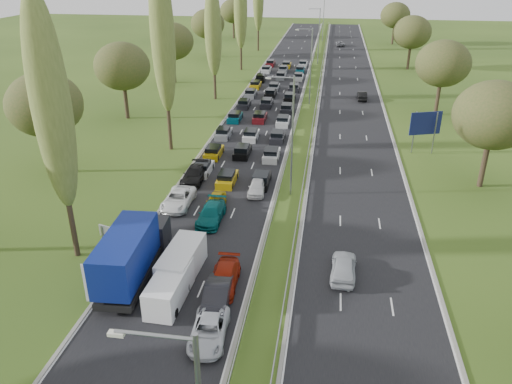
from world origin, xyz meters
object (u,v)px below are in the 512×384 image
at_px(blue_lorry, 132,253).
at_px(white_van_rear, 183,260).
at_px(info_sign, 107,234).
at_px(near_car_3, 195,174).
at_px(white_van_front, 170,286).
at_px(near_car_2, 178,199).
at_px(direction_sign, 425,125).

bearing_deg(blue_lorry, white_van_rear, 14.67).
bearing_deg(blue_lorry, info_sign, 131.59).
distance_m(near_car_3, white_van_front, 20.49).
bearing_deg(near_car_2, direction_sign, 35.90).
distance_m(near_car_3, blue_lorry, 18.12).
bearing_deg(direction_sign, info_sign, -136.92).
height_order(near_car_3, direction_sign, direction_sign).
bearing_deg(white_van_rear, info_sign, 163.64).
bearing_deg(near_car_2, info_sign, -112.45).
xyz_separation_m(info_sign, direction_sign, (28.80, 26.93, 2.20)).
distance_m(near_car_2, blue_lorry, 12.14).
xyz_separation_m(near_car_2, info_sign, (-3.43, -8.41, 0.61)).
bearing_deg(white_van_rear, white_van_front, -86.38).
relative_size(near_car_2, white_van_front, 1.03).
distance_m(near_car_2, near_car_3, 6.01).
bearing_deg(near_car_2, blue_lorry, -89.36).
relative_size(near_car_2, direction_sign, 1.03).
xyz_separation_m(blue_lorry, white_van_front, (3.50, -2.09, -1.08)).
xyz_separation_m(near_car_3, info_sign, (-3.43, -14.42, 0.58)).
bearing_deg(direction_sign, near_car_2, -143.87).
height_order(near_car_3, white_van_rear, white_van_rear).
relative_size(blue_lorry, white_van_front, 1.90).
height_order(blue_lorry, white_van_front, blue_lorry).
height_order(near_car_2, blue_lorry, blue_lorry).
bearing_deg(near_car_3, direction_sign, 26.56).
height_order(near_car_2, direction_sign, direction_sign).
relative_size(white_van_rear, direction_sign, 1.09).
bearing_deg(blue_lorry, direction_sign, 47.34).
xyz_separation_m(white_van_front, direction_sign, (21.68, 32.66, 2.50)).
relative_size(near_car_3, white_van_rear, 0.94).
relative_size(blue_lorry, white_van_rear, 1.75).
bearing_deg(direction_sign, near_car_3, -153.75).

